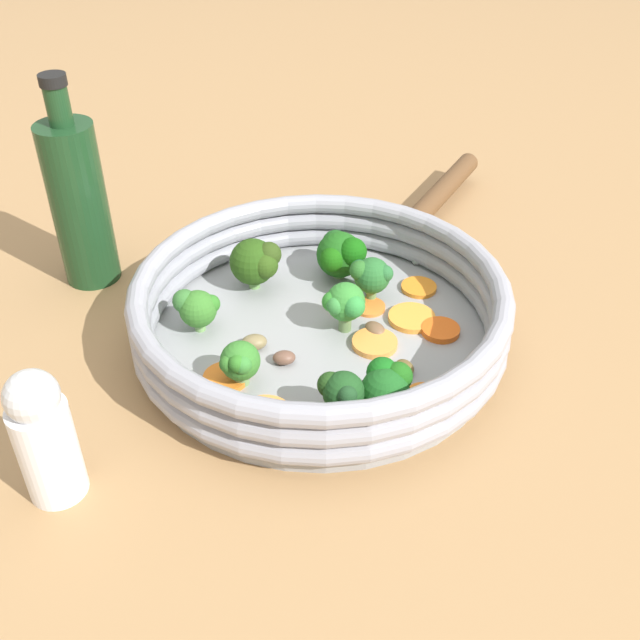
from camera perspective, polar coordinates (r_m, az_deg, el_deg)
ground_plane at (r=0.71m, az=-0.00°, el=-1.73°), size 4.00×4.00×0.00m
skillet at (r=0.71m, az=-0.00°, el=-1.36°), size 0.33×0.33×0.01m
skillet_rim_wall at (r=0.69m, az=-0.00°, el=0.99°), size 0.35×0.35×0.06m
skillet_handle at (r=0.91m, az=8.72°, el=9.10°), size 0.18×0.19×0.02m
skillet_rivet_left at (r=0.81m, az=7.33°, el=4.49°), size 0.01×0.01×0.01m
skillet_rivet_right at (r=0.83m, az=3.34°, el=5.65°), size 0.01×0.01×0.01m
carrot_slice_0 at (r=0.72m, az=7.06°, el=0.05°), size 0.05×0.05×0.01m
carrot_slice_1 at (r=0.62m, az=-1.80°, el=-7.45°), size 0.05×0.05×0.00m
carrot_slice_2 at (r=0.77m, az=7.54°, el=2.48°), size 0.05×0.05×0.00m
carrot_slice_3 at (r=0.69m, az=4.19°, el=-1.76°), size 0.06×0.06×0.01m
carrot_slice_4 at (r=0.71m, az=9.17°, el=-0.77°), size 0.05×0.05×0.01m
carrot_slice_5 at (r=0.62m, az=-4.26°, el=-7.27°), size 0.06×0.06×0.00m
carrot_slice_6 at (r=0.66m, az=-7.19°, el=-4.39°), size 0.05×0.05×0.01m
carrot_slice_7 at (r=0.74m, az=1.82°, el=1.35°), size 0.04×0.04×0.00m
carrot_slice_8 at (r=0.64m, az=7.95°, el=-5.74°), size 0.04×0.04×0.00m
carrot_slice_9 at (r=0.74m, az=3.77°, el=1.00°), size 0.04×0.04×0.00m
broccoli_floret_0 at (r=0.64m, az=-6.16°, el=-3.21°), size 0.04×0.04×0.04m
broccoli_floret_1 at (r=0.69m, az=1.90°, el=1.22°), size 0.04×0.04×0.05m
broccoli_floret_2 at (r=0.77m, az=1.54°, el=5.10°), size 0.05×0.06×0.05m
broccoli_floret_3 at (r=0.61m, az=5.06°, el=-5.05°), size 0.05×0.05×0.05m
broccoli_floret_4 at (r=0.75m, az=-4.87°, el=4.45°), size 0.05×0.05×0.05m
broccoli_floret_5 at (r=0.60m, az=1.65°, el=-5.49°), size 0.04×0.04×0.05m
broccoli_floret_6 at (r=0.70m, az=-9.38°, el=0.95°), size 0.04×0.04×0.04m
broccoli_floret_7 at (r=0.73m, az=3.85°, el=3.47°), size 0.04×0.04×0.05m
mushroom_piece_0 at (r=0.66m, az=6.45°, el=-3.63°), size 0.02×0.02×0.01m
mushroom_piece_1 at (r=0.70m, az=4.20°, el=-0.66°), size 0.02×0.03×0.01m
mushroom_piece_2 at (r=0.68m, az=-5.03°, el=-1.69°), size 0.02×0.02×0.01m
mushroom_piece_3 at (r=0.67m, az=-2.75°, el=-2.89°), size 0.02×0.02×0.01m
salt_shaker at (r=0.58m, az=-20.29°, el=-8.32°), size 0.04×0.04×0.11m
oil_bottle at (r=0.80m, az=-17.91°, el=8.62°), size 0.06×0.06×0.22m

